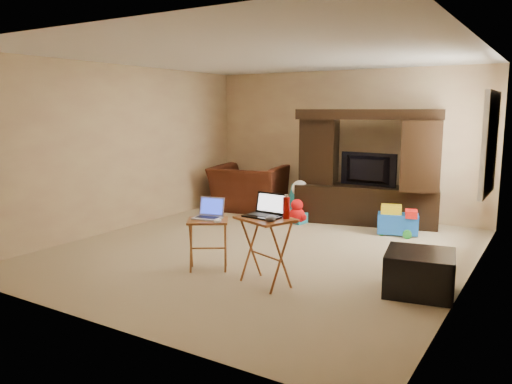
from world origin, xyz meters
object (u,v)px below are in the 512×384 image
Objects in this scene: laptop_right at (263,206)px; mouse_right at (271,218)px; television at (366,170)px; recliner at (249,188)px; child_rocker at (296,203)px; entertainment_center at (367,167)px; push_toy at (398,220)px; tray_table_left at (208,245)px; water_bottle at (286,208)px; laptop_left at (207,209)px; mouse_left at (218,221)px; plush_toy at (297,211)px; tray_table_right at (265,251)px; ottoman at (420,273)px.

mouse_right is (0.17, -0.14, -0.09)m from laptop_right.
recliner is (-2.20, -0.03, -0.47)m from television.
laptop_right reaches higher than child_rocker.
mouse_right reaches higher than child_rocker.
recliner is 3.30× the size of laptop_right.
entertainment_center is 3.82× the size of push_toy.
push_toy is 0.99× the size of tray_table_left.
water_bottle is at bearing 117.66° from recliner.
laptop_right is (0.80, -0.09, 0.13)m from laptop_left.
tray_table_left is 4.03× the size of mouse_right.
mouse_left is at bearing -112.15° from entertainment_center.
mouse_right is 0.23m from water_bottle.
tray_table_left is at bearing -85.71° from plush_toy.
push_toy is 3.06m from mouse_right.
plush_toy is at bearing 114.64° from water_bottle.
push_toy is 3.12m from mouse_left.
tray_table_right is at bearing -39.41° from tray_table_left.
plush_toy is 1.60m from push_toy.
mouse_left reaches higher than plush_toy.
mouse_right is at bearing -68.11° from plush_toy.
entertainment_center reaches higher than mouse_right.
water_bottle reaches higher than mouse_right.
plush_toy is 0.69× the size of tray_table_left.
plush_toy is 2.66m from laptop_left.
child_rocker is (-1.03, -0.46, -0.62)m from entertainment_center.
tray_table_right is at bearing -58.23° from child_rocker.
ottoman is at bearing 28.93° from mouse_right.
laptop_left is (-1.43, -2.75, 0.49)m from push_toy.
plush_toy is at bearing 83.00° from laptop_left.
plush_toy is at bearing -48.05° from child_rocker.
television is at bearing 80.70° from mouse_left.
entertainment_center is 3.33m from laptop_right.
recliner is 4.59m from ottoman.
child_rocker reaches higher than push_toy.
child_rocker is at bearing -168.65° from entertainment_center.
laptop_right is at bearing -165.96° from water_bottle.
mouse_right is at bearing 97.51° from television.
mouse_left is at bearing -81.86° from plush_toy.
mouse_left is (-2.07, -0.59, 0.40)m from ottoman.
tray_table_right is 0.48m from laptop_right.
laptop_left reaches higher than ottoman.
recliner is 3.66m from mouse_left.
mouse_right reaches higher than mouse_left.
laptop_left reaches higher than child_rocker.
mouse_right is at bearing -151.07° from ottoman.
water_bottle is (1.01, -0.00, 0.54)m from tray_table_left.
tray_table_right reaches higher than tray_table_left.
laptop_left reaches higher than tray_table_right.
recliner is at bearing 168.94° from entertainment_center.
push_toy is 1.90× the size of laptop_left.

